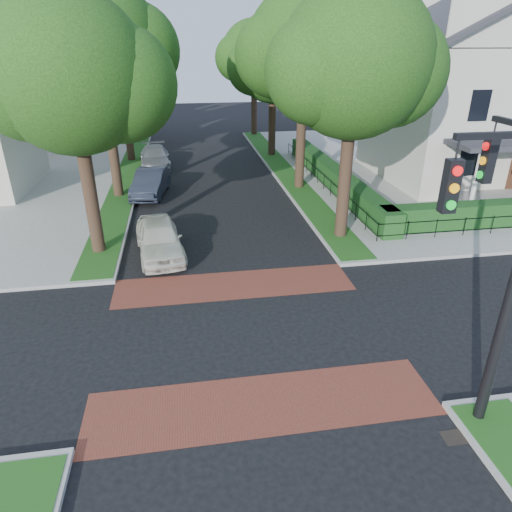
# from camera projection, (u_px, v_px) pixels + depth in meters

# --- Properties ---
(ground) EXTENTS (120.00, 120.00, 0.00)m
(ground) POSITION_uv_depth(u_px,v_px,m) (246.00, 333.00, 14.59)
(ground) COLOR black
(ground) RESTS_ON ground
(sidewalk_ne) EXTENTS (30.00, 30.00, 0.15)m
(sidewalk_ne) POSITION_uv_depth(u_px,v_px,m) (466.00, 164.00, 34.33)
(sidewalk_ne) COLOR gray
(sidewalk_ne) RESTS_ON ground
(crosswalk_far) EXTENTS (9.00, 2.20, 0.01)m
(crosswalk_far) POSITION_uv_depth(u_px,v_px,m) (234.00, 285.00, 17.44)
(crosswalk_far) COLOR brown
(crosswalk_far) RESTS_ON ground
(crosswalk_near) EXTENTS (9.00, 2.20, 0.01)m
(crosswalk_near) POSITION_uv_depth(u_px,v_px,m) (263.00, 404.00, 11.73)
(crosswalk_near) COLOR brown
(crosswalk_near) RESTS_ON ground
(storm_drain) EXTENTS (0.65, 0.45, 0.01)m
(storm_drain) POSITION_uv_depth(u_px,v_px,m) (456.00, 437.00, 10.75)
(storm_drain) COLOR black
(storm_drain) RESTS_ON ground
(grass_strip_ne) EXTENTS (1.60, 29.80, 0.02)m
(grass_strip_ne) POSITION_uv_depth(u_px,v_px,m) (283.00, 170.00, 32.34)
(grass_strip_ne) COLOR #1F4E16
(grass_strip_ne) RESTS_ON sidewalk_ne
(grass_strip_nw) EXTENTS (1.60, 29.80, 0.02)m
(grass_strip_nw) POSITION_uv_depth(u_px,v_px,m) (127.00, 176.00, 30.78)
(grass_strip_nw) COLOR #1F4E16
(grass_strip_nw) RESTS_ON sidewalk_nw
(tree_right_near) EXTENTS (7.75, 6.67, 10.66)m
(tree_right_near) POSITION_uv_depth(u_px,v_px,m) (355.00, 63.00, 18.59)
(tree_right_near) COLOR black
(tree_right_near) RESTS_ON sidewalk_ne
(tree_right_mid) EXTENTS (8.25, 7.09, 11.22)m
(tree_right_mid) POSITION_uv_depth(u_px,v_px,m) (305.00, 50.00, 25.59)
(tree_right_mid) COLOR black
(tree_right_mid) RESTS_ON sidewalk_ne
(tree_right_far) EXTENTS (7.25, 6.23, 9.74)m
(tree_right_far) POSITION_uv_depth(u_px,v_px,m) (274.00, 64.00, 34.05)
(tree_right_far) COLOR black
(tree_right_far) RESTS_ON sidewalk_ne
(tree_right_back) EXTENTS (7.50, 6.45, 10.20)m
(tree_right_back) POSITION_uv_depth(u_px,v_px,m) (255.00, 55.00, 41.93)
(tree_right_back) COLOR black
(tree_right_back) RESTS_ON sidewalk_ne
(tree_left_near) EXTENTS (7.50, 6.45, 10.20)m
(tree_left_near) POSITION_uv_depth(u_px,v_px,m) (75.00, 76.00, 17.15)
(tree_left_near) COLOR black
(tree_left_near) RESTS_ON sidewalk_nw
(tree_left_mid) EXTENTS (8.00, 6.88, 11.48)m
(tree_left_mid) POSITION_uv_depth(u_px,v_px,m) (102.00, 43.00, 23.83)
(tree_left_mid) COLOR black
(tree_left_mid) RESTS_ON sidewalk_nw
(tree_left_far) EXTENTS (7.00, 6.02, 9.86)m
(tree_left_far) POSITION_uv_depth(u_px,v_px,m) (122.00, 62.00, 32.36)
(tree_left_far) COLOR black
(tree_left_far) RESTS_ON sidewalk_nw
(tree_left_back) EXTENTS (7.75, 6.66, 10.44)m
(tree_left_back) POSITION_uv_depth(u_px,v_px,m) (132.00, 54.00, 40.29)
(tree_left_back) COLOR black
(tree_left_back) RESTS_ON sidewalk_nw
(hedge_main_road) EXTENTS (1.00, 18.00, 1.20)m
(hedge_main_road) POSITION_uv_depth(u_px,v_px,m) (333.00, 176.00, 28.77)
(hedge_main_road) COLOR #183E15
(hedge_main_road) RESTS_ON sidewalk_ne
(fence_main_road) EXTENTS (0.06, 18.00, 0.90)m
(fence_main_road) POSITION_uv_depth(u_px,v_px,m) (321.00, 178.00, 28.71)
(fence_main_road) COLOR black
(fence_main_road) RESTS_ON sidewalk_ne
(house_victorian) EXTENTS (13.00, 13.05, 12.48)m
(house_victorian) POSITION_uv_depth(u_px,v_px,m) (484.00, 83.00, 28.75)
(house_victorian) COLOR silver
(house_victorian) RESTS_ON sidewalk_ne
(house_left_far) EXTENTS (10.00, 9.00, 10.14)m
(house_left_far) POSITION_uv_depth(u_px,v_px,m) (12.00, 85.00, 38.73)
(house_left_far) COLOR silver
(house_left_far) RESTS_ON sidewalk_nw
(traffic_signal) EXTENTS (2.17, 2.00, 8.00)m
(traffic_signal) POSITION_uv_depth(u_px,v_px,m) (510.00, 243.00, 9.35)
(traffic_signal) COLOR black
(traffic_signal) RESTS_ON sidewalk_se
(parked_car_front) EXTENTS (2.45, 4.79, 1.56)m
(parked_car_front) POSITION_uv_depth(u_px,v_px,m) (159.00, 238.00, 19.56)
(parked_car_front) COLOR silver
(parked_car_front) RESTS_ON ground
(parked_car_middle) EXTENTS (2.33, 4.87, 1.54)m
(parked_car_middle) POSITION_uv_depth(u_px,v_px,m) (151.00, 183.00, 27.24)
(parked_car_middle) COLOR #222733
(parked_car_middle) RESTS_ON ground
(parked_car_rear) EXTENTS (2.43, 5.20, 1.47)m
(parked_car_rear) POSITION_uv_depth(u_px,v_px,m) (155.00, 157.00, 33.35)
(parked_car_rear) COLOR gray
(parked_car_rear) RESTS_ON ground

